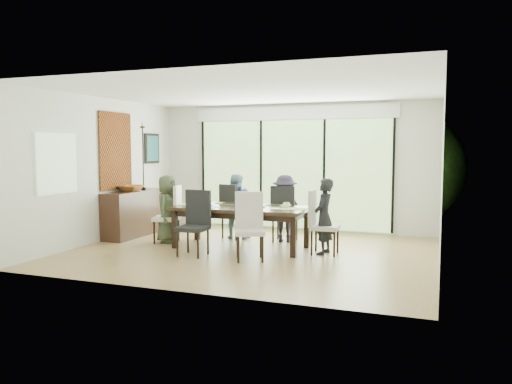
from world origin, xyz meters
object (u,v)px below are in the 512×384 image
(person_left_end, at_px, (167,209))
(person_far_right, at_px, (285,208))
(cup_b, at_px, (247,205))
(chair_far_right, at_px, (285,213))
(bowl, at_px, (131,188))
(person_right_end, at_px, (324,216))
(laptop, at_px, (195,205))
(chair_far_left, at_px, (236,211))
(sideboard, at_px, (134,213))
(cup_c, at_px, (286,205))
(vase, at_px, (245,203))
(table_top, at_px, (241,208))
(chair_left_end, at_px, (166,214))
(person_far_left, at_px, (236,206))
(cup_a, at_px, (209,202))
(chair_near_left, at_px, (193,223))
(chair_near_right, at_px, (250,226))
(chair_right_end, at_px, (325,222))

(person_left_end, bearing_deg, person_far_right, -76.52)
(person_left_end, distance_m, cup_b, 1.64)
(chair_far_right, xyz_separation_m, bowl, (-3.02, -0.55, 0.43))
(person_right_end, height_order, bowl, person_right_end)
(chair_far_right, distance_m, person_far_right, 0.09)
(person_left_end, bearing_deg, person_right_end, -98.76)
(laptop, relative_size, cup_b, 3.30)
(chair_far_left, relative_size, sideboard, 0.67)
(cup_c, bearing_deg, vase, -176.19)
(person_right_end, bearing_deg, cup_b, -79.54)
(person_right_end, distance_m, vase, 1.44)
(table_top, xyz_separation_m, cup_c, (0.80, 0.10, 0.08))
(chair_left_end, bearing_deg, person_right_end, 73.64)
(chair_far_right, xyz_separation_m, sideboard, (-3.02, -0.45, -0.08))
(person_far_left, bearing_deg, chair_left_end, 36.98)
(person_right_end, height_order, person_far_left, same)
(chair_far_left, distance_m, cup_b, 1.15)
(cup_a, bearing_deg, chair_near_left, -78.91)
(chair_near_right, xyz_separation_m, person_right_end, (0.98, 0.87, 0.09))
(chair_right_end, xyz_separation_m, cup_c, (-0.70, 0.10, 0.24))
(chair_near_left, xyz_separation_m, bowl, (-1.97, 1.17, 0.43))
(chair_left_end, xyz_separation_m, laptop, (0.65, -0.10, 0.21))
(person_far_left, distance_m, laptop, 1.02)
(table_top, xyz_separation_m, cup_b, (0.15, -0.10, 0.07))
(chair_far_left, bearing_deg, cup_b, 144.57)
(chair_left_end, relative_size, cup_b, 11.00)
(chair_far_left, height_order, sideboard, chair_far_left)
(person_far_left, bearing_deg, bowl, 13.31)
(bowl, bearing_deg, chair_far_right, 10.29)
(chair_near_right, relative_size, person_far_right, 0.85)
(chair_right_end, height_order, chair_near_right, same)
(chair_right_end, xyz_separation_m, chair_near_left, (-2.00, -0.87, 0.00))
(chair_far_right, bearing_deg, chair_near_left, 55.02)
(sideboard, bearing_deg, person_right_end, -5.80)
(chair_right_end, relative_size, laptop, 3.33)
(sideboard, bearing_deg, chair_left_end, -22.43)
(table_top, height_order, person_right_end, person_right_end)
(cup_b, bearing_deg, chair_near_left, -130.17)
(person_left_end, relative_size, cup_b, 12.90)
(chair_left_end, height_order, person_far_left, person_far_left)
(table_top, bearing_deg, chair_far_right, 57.09)
(chair_far_right, distance_m, chair_near_right, 1.72)
(cup_b, distance_m, bowl, 2.66)
(chair_near_left, height_order, person_far_right, person_far_right)
(chair_far_right, distance_m, bowl, 3.10)
(chair_far_right, xyz_separation_m, cup_c, (0.25, -0.75, 0.24))
(chair_right_end, xyz_separation_m, sideboard, (-3.97, 0.40, -0.08))
(person_far_right, relative_size, cup_c, 10.40)
(person_left_end, relative_size, person_far_left, 1.00)
(cup_a, distance_m, cup_c, 1.50)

